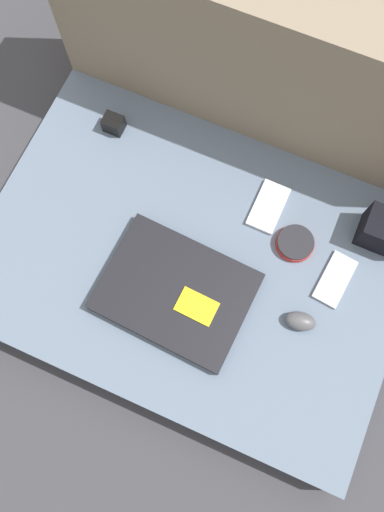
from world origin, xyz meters
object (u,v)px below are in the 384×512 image
object	(u,v)px
computer_mouse	(300,321)
phone_silver	(268,207)
charger_brick	(114,124)
speaker_puck	(295,243)
laptop	(176,292)
phone_black	(335,279)

from	to	relation	value
computer_mouse	phone_silver	xyz separation A→B (m)	(-0.17, 0.24, -0.01)
phone_silver	charger_brick	bearing A→B (deg)	175.11
speaker_puck	computer_mouse	bearing A→B (deg)	-66.42
laptop	phone_silver	size ratio (longest dim) A/B	2.70
speaker_puck	phone_black	bearing A→B (deg)	-20.60
computer_mouse	phone_silver	world-z (taller)	computer_mouse
phone_silver	charger_brick	xyz separation A→B (m)	(-0.44, 0.05, 0.02)
phone_black	charger_brick	xyz separation A→B (m)	(-0.65, 0.15, 0.02)
speaker_puck	charger_brick	xyz separation A→B (m)	(-0.54, 0.11, 0.01)
computer_mouse	charger_brick	bearing A→B (deg)	145.14
computer_mouse	phone_black	xyz separation A→B (m)	(0.04, 0.13, -0.01)
phone_silver	charger_brick	distance (m)	0.45
laptop	phone_silver	xyz separation A→B (m)	(0.12, 0.29, -0.01)
speaker_puck	phone_silver	bearing A→B (deg)	145.39
laptop	charger_brick	world-z (taller)	charger_brick
phone_silver	charger_brick	size ratio (longest dim) A/B	2.59
speaker_puck	phone_silver	xyz separation A→B (m)	(-0.09, 0.06, -0.01)
computer_mouse	charger_brick	world-z (taller)	charger_brick
speaker_puck	phone_silver	size ratio (longest dim) A/B	0.71
speaker_puck	phone_black	world-z (taller)	speaker_puck
speaker_puck	charger_brick	distance (m)	0.55
phone_silver	computer_mouse	bearing A→B (deg)	-53.55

